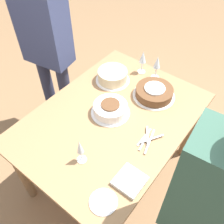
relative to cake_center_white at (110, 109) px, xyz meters
The scene contains 13 objects.
ground_plane 0.82m from the cake_center_white, 126.04° to the right, with size 12.00×12.00×0.00m, color #8E6B47.
dining_table 0.17m from the cake_center_white, 126.04° to the right, with size 1.34×0.98×0.78m.
cake_center_white is the anchor object (origin of this frame).
cake_front_chocolate 0.37m from the cake_center_white, 24.22° to the right, with size 0.32×0.32×0.08m.
cake_back_decorated 0.36m from the cake_center_white, 35.33° to the left, with size 0.28×0.28×0.10m.
wine_glass_near 0.54m from the cake_center_white, ahead, with size 0.07×0.07×0.20m.
wine_glass_far 0.55m from the cake_center_white, ahead, with size 0.07×0.07×0.20m.
wine_glass_extra 0.44m from the cake_center_white, 165.94° to the right, with size 0.06×0.06×0.19m.
dessert_plate_left 0.66m from the cake_center_white, 145.16° to the right, with size 0.16×0.16×0.01m.
fork_pile 0.35m from the cake_center_white, 96.57° to the right, with size 0.21×0.14×0.02m.
napkin_stack 0.55m from the cake_center_white, 130.11° to the right, with size 0.16×0.16×0.03m.
person_cutting 0.92m from the cake_center_white, 111.62° to the right, with size 0.25×0.42×1.63m.
person_watching 0.82m from the cake_center_white, 79.61° to the left, with size 0.28×0.43×1.67m.
Camera 1 is at (-0.92, -0.72, 2.10)m, focal length 40.00 mm.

